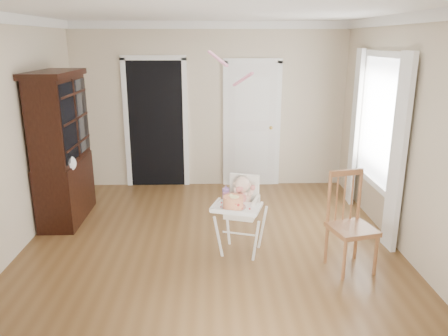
{
  "coord_description": "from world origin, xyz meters",
  "views": [
    {
      "loc": [
        0.03,
        -4.73,
        2.4
      ],
      "look_at": [
        0.16,
        -0.16,
        1.07
      ],
      "focal_mm": 35.0,
      "sensor_mm": 36.0,
      "label": 1
    }
  ],
  "objects_px": {
    "high_chair": "(241,206)",
    "sippy_cup": "(226,194)",
    "china_cabinet": "(62,148)",
    "cake": "(233,202)",
    "dining_chair": "(351,225)"
  },
  "relations": [
    {
      "from": "high_chair",
      "to": "sippy_cup",
      "type": "bearing_deg",
      "value": -156.0
    },
    {
      "from": "china_cabinet",
      "to": "cake",
      "type": "bearing_deg",
      "value": -30.08
    },
    {
      "from": "sippy_cup",
      "to": "dining_chair",
      "type": "bearing_deg",
      "value": -15.48
    },
    {
      "from": "cake",
      "to": "china_cabinet",
      "type": "relative_size",
      "value": 0.14
    },
    {
      "from": "sippy_cup",
      "to": "china_cabinet",
      "type": "xyz_separation_m",
      "value": [
        -2.17,
        1.11,
        0.29
      ]
    },
    {
      "from": "cake",
      "to": "china_cabinet",
      "type": "height_order",
      "value": "china_cabinet"
    },
    {
      "from": "dining_chair",
      "to": "sippy_cup",
      "type": "bearing_deg",
      "value": 149.9
    },
    {
      "from": "china_cabinet",
      "to": "dining_chair",
      "type": "height_order",
      "value": "china_cabinet"
    },
    {
      "from": "high_chair",
      "to": "dining_chair",
      "type": "height_order",
      "value": "dining_chair"
    },
    {
      "from": "high_chair",
      "to": "sippy_cup",
      "type": "height_order",
      "value": "high_chair"
    },
    {
      "from": "high_chair",
      "to": "dining_chair",
      "type": "relative_size",
      "value": 0.87
    },
    {
      "from": "cake",
      "to": "china_cabinet",
      "type": "xyz_separation_m",
      "value": [
        -2.24,
        1.3,
        0.3
      ]
    },
    {
      "from": "high_chair",
      "to": "china_cabinet",
      "type": "xyz_separation_m",
      "value": [
        -2.35,
        1.08,
        0.44
      ]
    },
    {
      "from": "cake",
      "to": "dining_chair",
      "type": "height_order",
      "value": "dining_chair"
    },
    {
      "from": "cake",
      "to": "dining_chair",
      "type": "distance_m",
      "value": 1.28
    }
  ]
}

